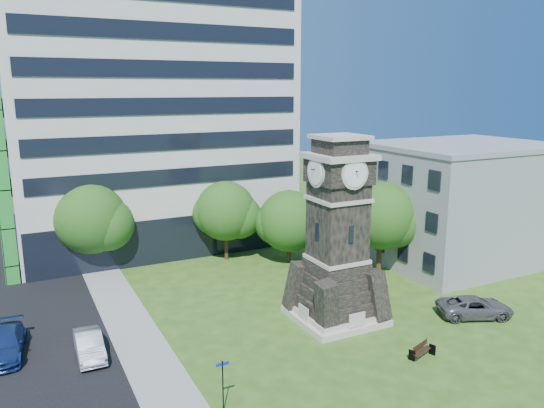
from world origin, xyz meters
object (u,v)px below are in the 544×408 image
clock_tower (337,243)px  car_east_lot (475,307)px  car_street_north (5,344)px  street_sign (223,380)px  park_bench (422,350)px  car_street_mid (89,345)px

clock_tower → car_east_lot: (8.56, -3.96, -4.59)m
car_street_north → car_east_lot: 29.45m
car_east_lot → street_sign: street_sign is taller
clock_tower → street_sign: size_ratio=4.65×
clock_tower → street_sign: clock_tower is taller
clock_tower → car_street_north: bearing=168.0°
clock_tower → car_street_north: 20.68m
park_bench → clock_tower: bearing=83.7°
park_bench → car_street_mid: bearing=133.6°
clock_tower → park_bench: clock_tower is taller
car_east_lot → park_bench: bearing=134.0°
car_street_mid → car_east_lot: size_ratio=0.84×
car_street_mid → car_east_lot: 24.70m
car_street_north → car_east_lot: bearing=-9.4°
car_street_mid → car_east_lot: car_east_lot is taller
street_sign → clock_tower: bearing=31.2°
car_east_lot → street_sign: bearing=120.6°
clock_tower → car_street_north: (-19.73, 4.21, -4.56)m
car_east_lot → street_sign: size_ratio=1.88×
car_east_lot → park_bench: size_ratio=3.08×
street_sign → car_east_lot: bearing=7.2°
car_street_north → park_bench: size_ratio=3.09×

